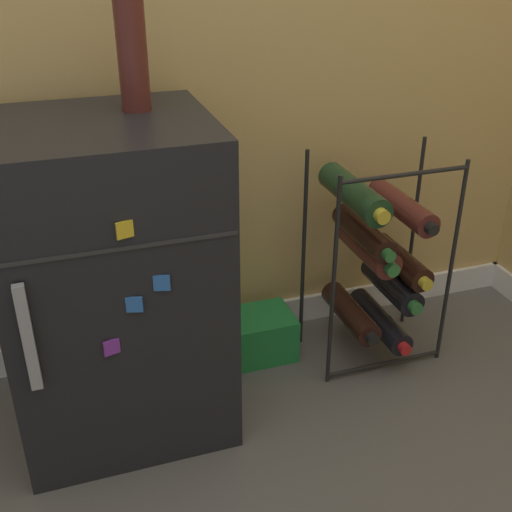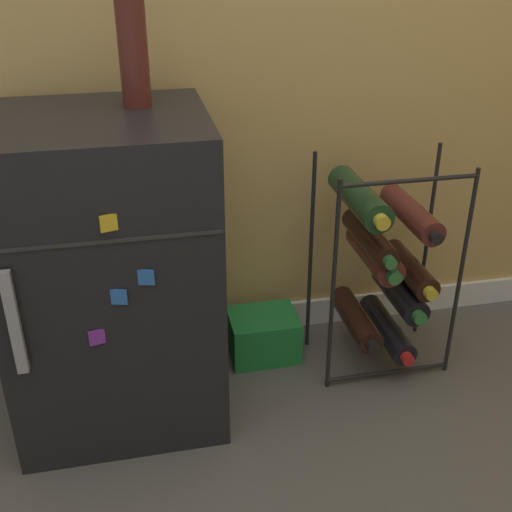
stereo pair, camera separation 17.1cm
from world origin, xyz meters
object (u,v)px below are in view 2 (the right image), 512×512
at_px(soda_box, 263,335).
at_px(fridge_top_bottle, 133,49).
at_px(wine_rack, 383,264).
at_px(mini_fridge, 112,275).

xyz_separation_m(soda_box, fridge_top_bottle, (-0.32, -0.07, 0.88)).
bearing_deg(wine_rack, soda_box, 164.84).
xyz_separation_m(wine_rack, soda_box, (-0.33, 0.09, -0.26)).
distance_m(wine_rack, soda_box, 0.43).
bearing_deg(soda_box, fridge_top_bottle, -168.57).
bearing_deg(mini_fridge, soda_box, 17.47).
bearing_deg(soda_box, mini_fridge, -162.53).
distance_m(mini_fridge, wine_rack, 0.76).
bearing_deg(fridge_top_bottle, wine_rack, -2.14).
xyz_separation_m(mini_fridge, fridge_top_bottle, (0.10, 0.07, 0.54)).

